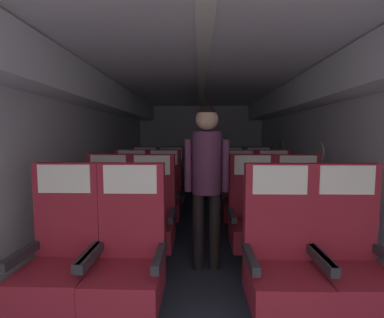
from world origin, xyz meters
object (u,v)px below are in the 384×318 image
Objects in this scene: seat_b_left_aisle at (151,219)px; seat_b_right_aisle at (299,220)px; seat_a_right_aisle at (350,262)px; seat_d_left_window at (145,185)px; seat_c_left_window at (131,198)px; seat_a_left_window at (61,259)px; seat_a_right_window at (282,262)px; seat_d_left_aisle at (171,185)px; seat_c_right_aisle at (274,198)px; seat_d_right_aisle at (259,186)px; seat_b_left_window at (107,218)px; seat_d_right_window at (231,186)px; seat_c_left_aisle at (163,198)px; flight_attendant at (207,169)px; seat_b_right_window at (253,219)px; seat_a_left_aisle at (128,260)px; seat_c_right_window at (239,198)px.

seat_b_right_aisle is at bearing 0.17° from seat_b_left_aisle.
seat_d_left_window is (-1.95, 2.78, 0.00)m from seat_a_right_aisle.
seat_d_left_window is at bearing 90.10° from seat_c_left_window.
seat_a_right_window is at bearing -0.31° from seat_a_left_window.
seat_a_right_window and seat_b_left_aisle have the same top height.
seat_a_right_window and seat_d_left_aisle have the same top height.
seat_c_right_aisle and seat_d_right_aisle have the same top height.
seat_d_left_window is (0.02, 1.85, 0.00)m from seat_b_left_window.
seat_a_right_window is 1.00× the size of seat_d_right_window.
seat_a_left_window is 1.00× the size of seat_c_right_aisle.
seat_c_left_aisle and seat_c_right_aisle have the same top height.
seat_b_right_aisle is at bearing 63.75° from seat_a_right_window.
seat_d_right_aisle is 2.23m from flight_attendant.
seat_b_right_window and seat_d_right_aisle have the same top height.
seat_b_left_aisle and seat_b_right_window have the same top height.
seat_a_right_aisle is (1.96, 0.00, 0.00)m from seat_a_left_window.
seat_a_left_aisle is at bearing -89.86° from seat_d_left_aisle.
seat_b_left_aisle is at bearing -174.25° from flight_attendant.
seat_c_right_window is (-0.47, -0.01, 0.00)m from seat_c_right_aisle.
seat_a_left_window is at bearing -136.77° from seat_c_right_aisle.
seat_c_left_aisle is at bearing 75.93° from seat_a_left_window.
seat_a_right_aisle and seat_c_right_window have the same top height.
seat_b_left_window is 1.50m from seat_b_right_window.
seat_c_right_aisle is 1.00× the size of seat_d_left_aisle.
seat_c_left_aisle and seat_d_right_aisle have the same top height.
seat_a_left_aisle is 1.03m from seat_a_right_window.
seat_a_left_window is 1.00× the size of seat_b_left_window.
seat_b_left_aisle is 0.77m from flight_attendant.
seat_d_left_window is (-1.95, 0.93, 0.00)m from seat_c_right_aisle.
seat_c_left_window is 1.00× the size of seat_c_right_window.
seat_a_left_aisle is 1.00× the size of seat_d_right_window.
seat_b_right_aisle is 2.39m from seat_d_left_aisle.
seat_b_left_window is 1.03m from seat_c_left_aisle.
seat_a_right_aisle is 1.85m from seat_c_right_aisle.
seat_a_left_aisle is at bearing -1.30° from seat_a_left_window.
seat_d_right_aisle is (1.50, 1.87, 0.00)m from seat_b_left_aisle.
seat_c_right_aisle is at bearing 61.41° from flight_attendant.
seat_b_left_aisle is at bearing -128.78° from seat_d_right_aisle.
seat_a_right_aisle and seat_d_left_window have the same top height.
seat_c_left_aisle is at bearing 90.20° from seat_a_left_aisle.
seat_c_right_window is 1.00× the size of seat_d_right_window.
seat_d_right_window is (1.03, 1.87, 0.00)m from seat_b_left_aisle.
seat_b_right_window is at bearing 90.27° from seat_a_right_window.
seat_d_right_aisle is 0.70× the size of flight_attendant.
seat_a_right_window is at bearing -89.77° from seat_c_right_window.
seat_b_right_window is at bearing 116.39° from seat_a_right_aisle.
seat_b_left_aisle is at bearing 63.08° from seat_a_left_window.
seat_d_right_window is at bearing 32.65° from seat_c_left_window.
seat_c_left_window is 1.00× the size of seat_d_left_aisle.
seat_d_right_aisle is (1.97, 2.78, 0.00)m from seat_a_left_window.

